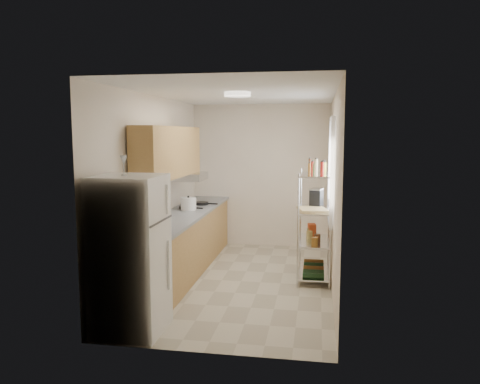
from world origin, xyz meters
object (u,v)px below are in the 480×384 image
(rice_cooker, at_px, (188,204))
(frying_pan_large, at_px, (187,207))
(cutting_board, at_px, (312,210))
(espresso_machine, at_px, (316,198))
(refrigerator, at_px, (130,254))

(rice_cooker, xyz_separation_m, frying_pan_large, (-0.05, 0.11, -0.07))
(rice_cooker, distance_m, frying_pan_large, 0.14)
(rice_cooker, relative_size, cutting_board, 0.50)
(cutting_board, distance_m, espresso_machine, 0.34)
(refrigerator, xyz_separation_m, espresso_machine, (1.90, 2.29, 0.32))
(rice_cooker, height_order, cutting_board, rice_cooker)
(frying_pan_large, bearing_deg, refrigerator, -71.61)
(frying_pan_large, bearing_deg, espresso_machine, 9.63)
(rice_cooker, relative_size, frying_pan_large, 0.97)
(refrigerator, relative_size, rice_cooker, 6.95)
(refrigerator, bearing_deg, espresso_machine, 50.42)
(refrigerator, height_order, espresso_machine, refrigerator)
(refrigerator, xyz_separation_m, rice_cooker, (-0.05, 2.41, 0.17))
(cutting_board, xyz_separation_m, espresso_machine, (0.05, 0.31, 0.12))
(refrigerator, height_order, frying_pan_large, refrigerator)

